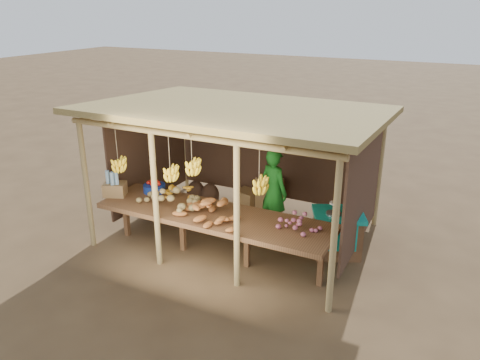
% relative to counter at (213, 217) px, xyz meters
% --- Properties ---
extents(ground, '(60.00, 60.00, 0.00)m').
position_rel_counter_xyz_m(ground, '(-0.00, 0.95, -0.74)').
color(ground, brown).
rests_on(ground, ground).
extents(stall_structure, '(4.70, 3.50, 2.43)m').
position_rel_counter_xyz_m(stall_structure, '(-0.03, 0.88, 1.17)').
color(stall_structure, '#A18653').
rests_on(stall_structure, ground).
extents(counter, '(3.90, 1.05, 0.80)m').
position_rel_counter_xyz_m(counter, '(0.00, 0.00, 0.00)').
color(counter, brown).
rests_on(counter, ground).
extents(potato_heap, '(1.21, 0.84, 0.37)m').
position_rel_counter_xyz_m(potato_heap, '(-0.78, -0.05, 0.25)').
color(potato_heap, olive).
rests_on(potato_heap, counter).
extents(sweet_potato_heap, '(1.12, 0.79, 0.36)m').
position_rel_counter_xyz_m(sweet_potato_heap, '(0.07, -0.19, 0.24)').
color(sweet_potato_heap, '#A45D2A').
rests_on(sweet_potato_heap, counter).
extents(onion_heap, '(0.84, 0.69, 0.35)m').
position_rel_counter_xyz_m(onion_heap, '(1.36, 0.00, 0.24)').
color(onion_heap, '#AF556B').
rests_on(onion_heap, counter).
extents(banana_pile, '(0.57, 0.39, 0.34)m').
position_rel_counter_xyz_m(banana_pile, '(-0.90, 0.33, 0.23)').
color(banana_pile, yellow).
rests_on(banana_pile, counter).
extents(tomato_basin, '(0.39, 0.39, 0.20)m').
position_rel_counter_xyz_m(tomato_basin, '(-1.39, 0.33, 0.14)').
color(tomato_basin, navy).
rests_on(tomato_basin, counter).
extents(bottle_box, '(0.45, 0.41, 0.46)m').
position_rel_counter_xyz_m(bottle_box, '(-1.90, -0.11, 0.24)').
color(bottle_box, olive).
rests_on(bottle_box, counter).
extents(vendor, '(0.68, 0.57, 1.58)m').
position_rel_counter_xyz_m(vendor, '(0.49, 1.33, 0.05)').
color(vendor, '#176A1B').
rests_on(vendor, ground).
extents(tarp_crate, '(1.03, 0.97, 0.97)m').
position_rel_counter_xyz_m(tarp_crate, '(1.75, 1.05, -0.34)').
color(tarp_crate, brown).
rests_on(tarp_crate, ground).
extents(carton_stack, '(1.00, 0.44, 0.71)m').
position_rel_counter_xyz_m(carton_stack, '(-0.07, 2.07, -0.42)').
color(carton_stack, olive).
rests_on(carton_stack, ground).
extents(burlap_sacks, '(0.73, 0.38, 0.52)m').
position_rel_counter_xyz_m(burlap_sacks, '(-1.36, 1.92, -0.51)').
color(burlap_sacks, '#493022').
rests_on(burlap_sacks, ground).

